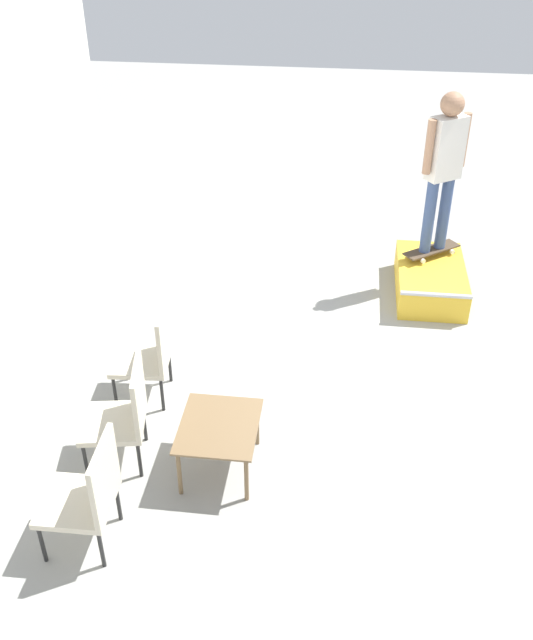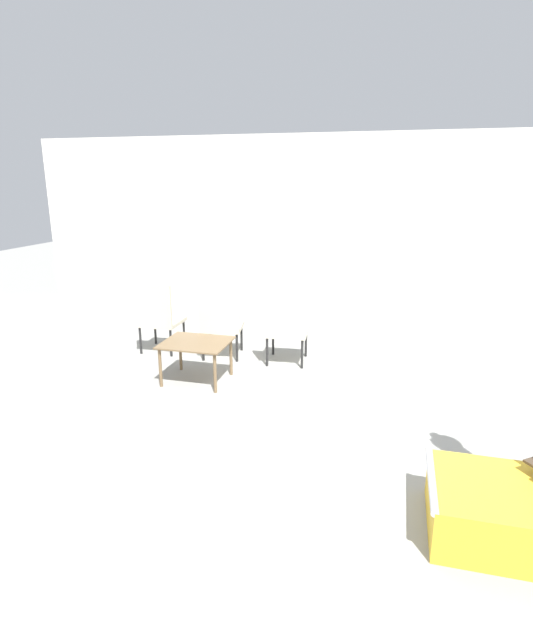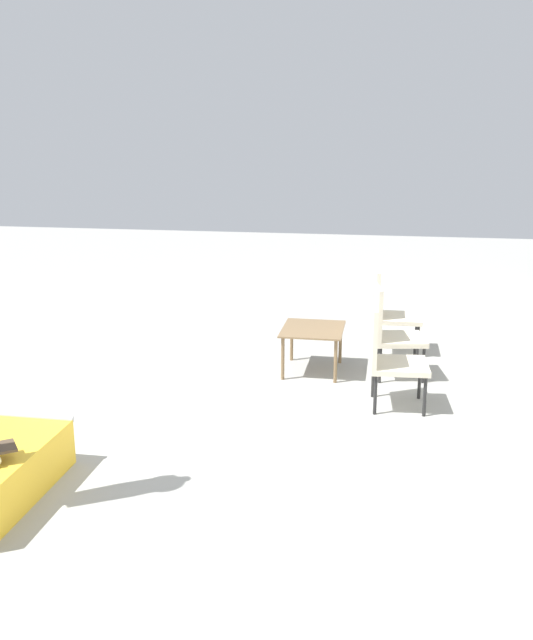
% 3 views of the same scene
% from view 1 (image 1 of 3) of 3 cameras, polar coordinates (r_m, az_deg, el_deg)
% --- Properties ---
extents(ground_plane, '(24.00, 24.00, 0.00)m').
position_cam_1_polar(ground_plane, '(7.28, 5.34, -3.76)').
color(ground_plane, gray).
extents(skate_ramp_box, '(1.31, 0.77, 0.38)m').
position_cam_1_polar(skate_ramp_box, '(8.58, 12.96, 3.16)').
color(skate_ramp_box, gold).
rests_on(skate_ramp_box, ground_plane).
extents(skateboard_on_ramp, '(0.60, 0.70, 0.07)m').
position_cam_1_polar(skateboard_on_ramp, '(8.68, 13.07, 5.48)').
color(skateboard_on_ramp, '#473828').
rests_on(skateboard_on_ramp, skate_ramp_box).
extents(person_skater, '(0.38, 0.49, 1.84)m').
position_cam_1_polar(person_skater, '(8.24, 14.05, 12.30)').
color(person_skater, '#384C7A').
rests_on(person_skater, skateboard_on_ramp).
extents(coffee_table, '(0.75, 0.64, 0.47)m').
position_cam_1_polar(coffee_table, '(5.91, -3.82, -8.82)').
color(coffee_table, brown).
rests_on(coffee_table, ground_plane).
extents(patio_chair_left, '(0.53, 0.53, 0.97)m').
position_cam_1_polar(patio_chair_left, '(5.43, -14.04, -13.25)').
color(patio_chair_left, black).
rests_on(patio_chair_left, ground_plane).
extents(patio_chair_center, '(0.60, 0.60, 0.97)m').
position_cam_1_polar(patio_chair_center, '(6.03, -11.34, -7.24)').
color(patio_chair_center, black).
rests_on(patio_chair_center, ground_plane).
extents(patio_chair_right, '(0.56, 0.56, 0.97)m').
position_cam_1_polar(patio_chair_right, '(6.67, -9.24, -2.49)').
color(patio_chair_right, black).
rests_on(patio_chair_right, ground_plane).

